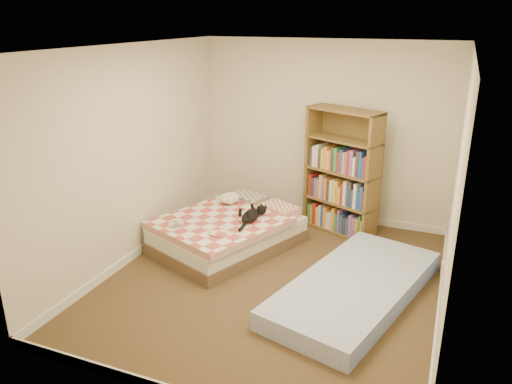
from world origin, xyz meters
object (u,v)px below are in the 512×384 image
at_px(white_dog, 230,198).
at_px(black_cat, 252,215).
at_px(floor_mattress, 355,288).
at_px(bed, 229,231).
at_px(bookshelf, 341,188).

bearing_deg(white_dog, black_cat, -27.00).
distance_m(black_cat, white_dog, 0.64).
bearing_deg(floor_mattress, bed, 175.68).
relative_size(bed, black_cat, 3.13).
relative_size(bed, white_dog, 6.17).
height_order(bed, black_cat, black_cat).
height_order(black_cat, white_dog, black_cat).
height_order(bookshelf, floor_mattress, bookshelf).
distance_m(bookshelf, white_dog, 1.49).
relative_size(bed, bookshelf, 1.23).
relative_size(bed, floor_mattress, 0.91).
relative_size(bookshelf, floor_mattress, 0.74).
bearing_deg(white_dog, bed, -53.76).
bearing_deg(bed, bookshelf, 63.30).
bearing_deg(white_dog, floor_mattress, -14.68).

